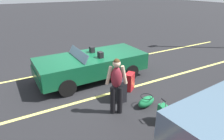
% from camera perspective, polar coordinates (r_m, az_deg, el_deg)
% --- Properties ---
extents(ground_plane, '(80.00, 80.00, 0.00)m').
position_cam_1_polar(ground_plane, '(7.91, -5.68, -2.35)').
color(ground_plane, black).
extents(lot_line_near, '(18.00, 0.12, 0.01)m').
position_cam_1_polar(lot_line_near, '(9.02, -9.04, 0.75)').
color(lot_line_near, '#EAE066').
rests_on(lot_line_near, ground_plane).
extents(lot_line_mid, '(18.00, 0.12, 0.01)m').
position_cam_1_polar(lot_line_mid, '(6.79, -0.82, -6.81)').
color(lot_line_mid, '#EAE066').
rests_on(lot_line_mid, ground_plane).
extents(convertible_car, '(4.17, 1.89, 1.24)m').
position_cam_1_polar(convertible_car, '(7.60, -7.28, 1.33)').
color(convertible_car, '#0F4C2D').
rests_on(convertible_car, ground_plane).
extents(suitcase_large_black, '(0.32, 0.49, 1.06)m').
position_cam_1_polar(suitcase_large_black, '(6.28, 2.09, -5.57)').
color(suitcase_large_black, black).
rests_on(suitcase_large_black, ground_plane).
extents(suitcase_medium_bright, '(0.46, 0.43, 0.62)m').
position_cam_1_polar(suitcase_medium_bright, '(6.93, 5.06, -3.33)').
color(suitcase_medium_bright, red).
rests_on(suitcase_medium_bright, ground_plane).
extents(suitcase_small_carryon, '(0.26, 0.36, 0.71)m').
position_cam_1_polar(suitcase_small_carryon, '(5.54, 14.66, -12.22)').
color(suitcase_small_carryon, '#19723F').
rests_on(suitcase_small_carryon, ground_plane).
extents(duffel_bag, '(0.69, 0.45, 0.34)m').
position_cam_1_polar(duffel_bag, '(6.15, 9.79, -8.88)').
color(duffel_bag, '#19723F').
rests_on(duffel_bag, ground_plane).
extents(traveler_person, '(0.58, 0.33, 1.65)m').
position_cam_1_polar(traveler_person, '(5.39, 1.29, -3.96)').
color(traveler_person, black).
rests_on(traveler_person, ground_plane).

